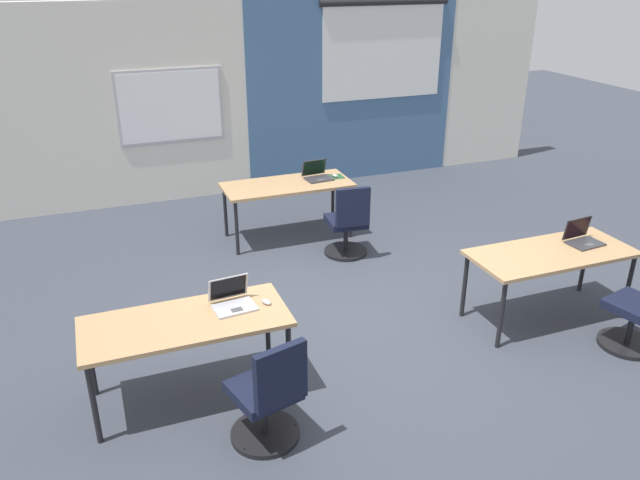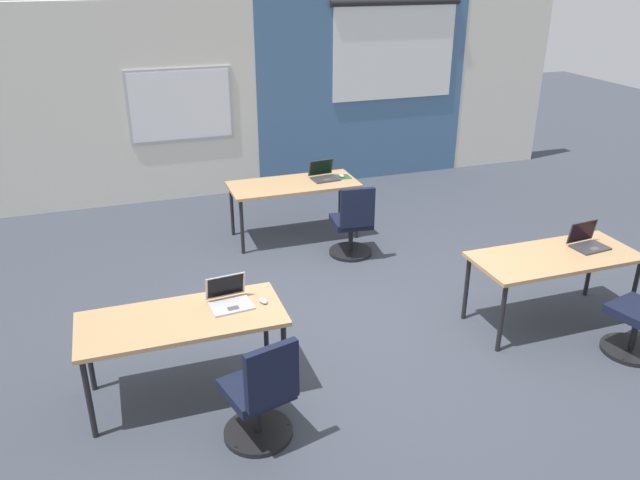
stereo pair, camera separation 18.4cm
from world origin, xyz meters
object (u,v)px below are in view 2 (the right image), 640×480
laptop_near_left_inner (229,299)px  laptop_far_right (324,175)px  desk_near_left (182,324)px  desk_near_right (554,261)px  mouse_near_left_inner (263,301)px  laptop_near_right_end (587,242)px  chair_far_right (353,227)px  chair_near_left_inner (261,399)px  desk_far_center (294,188)px  mouse_far_right (342,176)px

laptop_near_left_inner → laptop_far_right: laptop_near_left_inner is taller
desk_near_left → desk_near_right: (3.50, 0.00, 0.00)m
desk_near_left → desk_near_right: same height
desk_near_left → mouse_near_left_inner: 0.67m
laptop_near_left_inner → laptop_far_right: size_ratio=1.00×
laptop_near_right_end → chair_far_right: bearing=125.5°
laptop_near_left_inner → chair_far_right: laptop_near_left_inner is taller
laptop_far_right → chair_far_right: bearing=-90.5°
desk_near_left → chair_far_right: bearing=41.8°
desk_near_left → laptop_near_left_inner: 0.42m
chair_far_right → laptop_near_right_end: bearing=136.7°
desk_near_right → mouse_near_left_inner: bearing=179.6°
laptop_near_right_end → laptop_far_right: 3.28m
desk_near_left → chair_near_left_inner: size_ratio=1.74×
desk_near_right → desk_far_center: (-1.75, 2.80, 0.00)m
laptop_far_right → desk_near_right: bearing=-70.1°
mouse_far_right → chair_near_left_inner: bearing=-118.8°
desk_far_center → mouse_far_right: bearing=2.2°
desk_far_center → chair_far_right: 0.98m
desk_far_center → laptop_near_left_inner: size_ratio=4.49×
laptop_near_right_end → mouse_far_right: bearing=113.3°
desk_near_left → laptop_far_right: (2.17, 2.85, 0.11)m
desk_near_left → mouse_far_right: bearing=49.6°
desk_far_center → mouse_far_right: size_ratio=14.82×
mouse_near_left_inner → desk_near_right: bearing=-0.4°
desk_near_right → desk_near_left: bearing=180.0°
laptop_near_left_inner → laptop_near_right_end: laptop_near_right_end is taller
laptop_near_right_end → chair_far_right: size_ratio=0.38×
desk_near_left → desk_far_center: bearing=58.0°
laptop_near_right_end → laptop_far_right: size_ratio=0.99×
desk_near_right → chair_near_left_inner: size_ratio=1.74×
mouse_far_right → chair_far_right: 0.91m
laptop_near_left_inner → chair_far_right: size_ratio=0.39×
mouse_far_right → laptop_far_right: bearing=174.6°
mouse_near_left_inner → laptop_far_right: (1.51, 2.83, 0.03)m
mouse_near_left_inner → chair_near_left_inner: size_ratio=0.12×
desk_near_right → mouse_far_right: 3.03m
laptop_far_right → mouse_far_right: 0.24m
chair_near_left_inner → laptop_near_left_inner: bearing=-101.5°
mouse_far_right → desk_near_left: bearing=-130.4°
laptop_near_left_inner → mouse_near_left_inner: laptop_near_left_inner is taller
chair_near_left_inner → desk_near_right: bearing=179.1°
desk_near_left → desk_near_right: size_ratio=1.00×
desk_far_center → laptop_far_right: laptop_far_right is taller
laptop_near_right_end → desk_near_left: bearing=175.7°
desk_near_left → mouse_far_right: (2.40, 2.83, 0.08)m
laptop_near_right_end → laptop_far_right: (-1.74, 2.78, -0.00)m
mouse_near_left_inner → desk_far_center: bearing=68.6°
chair_far_right → mouse_near_left_inner: bearing=57.5°
laptop_near_left_inner → mouse_far_right: size_ratio=3.30×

